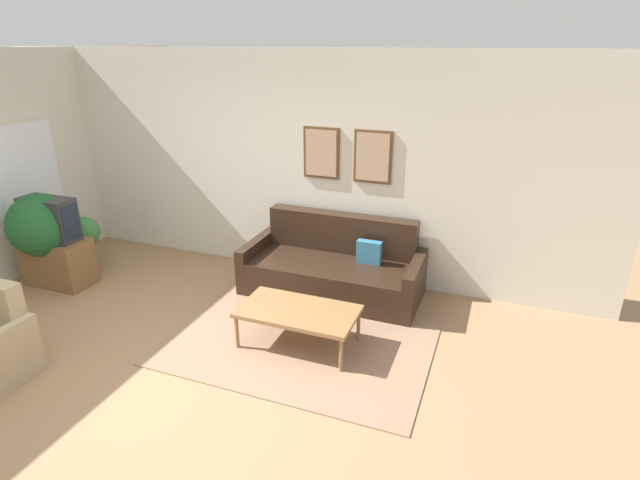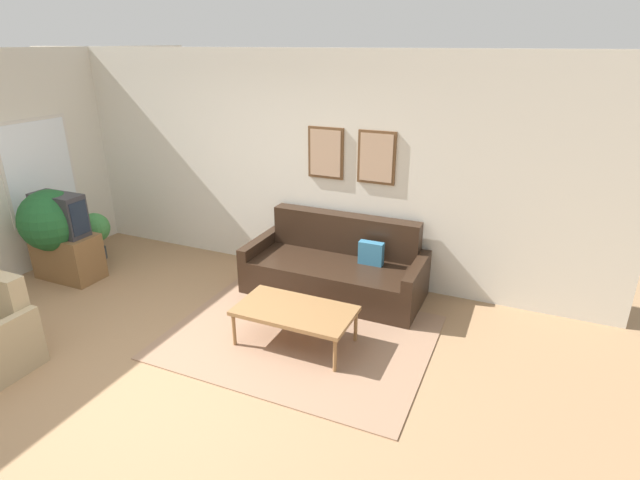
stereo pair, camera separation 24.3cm
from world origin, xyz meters
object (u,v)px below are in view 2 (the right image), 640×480
Objects in this scene: tv at (60,215)px; potted_plant_tall at (52,223)px; coffee_table at (295,312)px; couch at (336,269)px.

potted_plant_tall is (-0.07, -0.07, -0.09)m from tv.
potted_plant_tall reaches higher than coffee_table.
coffee_table is 3.28m from tv.
coffee_table is at bearing -2.20° from potted_plant_tall.
potted_plant_tall is at bearing 177.80° from coffee_table.
potted_plant_tall is at bearing -162.03° from couch.
couch is 1.79× the size of potted_plant_tall.
tv reaches higher than couch.
coffee_table is 0.99× the size of potted_plant_tall.
coffee_table is at bearing -87.41° from couch.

